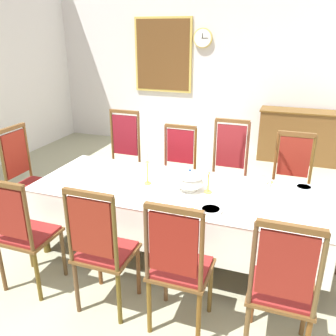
{
  "coord_description": "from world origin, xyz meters",
  "views": [
    {
      "loc": [
        0.97,
        -3.23,
        2.15
      ],
      "look_at": [
        -0.09,
        -0.28,
        0.94
      ],
      "focal_mm": 37.79,
      "sensor_mm": 36.0,
      "label": 1
    }
  ],
  "objects_px": {
    "bowl_near_right": "(259,180)",
    "chair_north_d": "(291,181)",
    "chair_south_a": "(23,231)",
    "chair_south_b": "(102,248)",
    "spoon_primary": "(191,210)",
    "sideboard": "(301,136)",
    "bowl_near_left": "(176,207)",
    "mounted_clock": "(203,38)",
    "soup_tureen": "(190,180)",
    "candlestick_east": "(208,181)",
    "chair_south_c": "(179,265)",
    "chair_north_a": "(122,158)",
    "dining_table": "(177,195)",
    "chair_head_west": "(27,177)",
    "chair_north_b": "(177,168)",
    "bowl_far_right": "(211,210)",
    "framed_painting": "(163,55)",
    "bowl_far_left": "(304,188)",
    "candlestick_west": "(147,171)",
    "chair_south_d": "(282,287)",
    "spoon_secondary": "(271,183)",
    "chair_north_c": "(228,171)"
  },
  "relations": [
    {
      "from": "candlestick_east",
      "to": "chair_south_b",
      "type": "bearing_deg",
      "value": -123.43
    },
    {
      "from": "candlestick_east",
      "to": "bowl_near_left",
      "type": "bearing_deg",
      "value": -113.43
    },
    {
      "from": "spoon_secondary",
      "to": "chair_south_b",
      "type": "bearing_deg",
      "value": -127.93
    },
    {
      "from": "soup_tureen",
      "to": "spoon_primary",
      "type": "xyz_separation_m",
      "value": [
        0.13,
        -0.39,
        -0.1
      ]
    },
    {
      "from": "chair_south_b",
      "to": "mounted_clock",
      "type": "bearing_deg",
      "value": 95.25
    },
    {
      "from": "chair_north_b",
      "to": "chair_north_c",
      "type": "distance_m",
      "value": 0.63
    },
    {
      "from": "candlestick_east",
      "to": "bowl_far_right",
      "type": "height_order",
      "value": "candlestick_east"
    },
    {
      "from": "chair_north_b",
      "to": "sideboard",
      "type": "relative_size",
      "value": 0.75
    },
    {
      "from": "spoon_primary",
      "to": "sideboard",
      "type": "bearing_deg",
      "value": 87.83
    },
    {
      "from": "chair_south_d",
      "to": "mounted_clock",
      "type": "distance_m",
      "value": 5.1
    },
    {
      "from": "framed_painting",
      "to": "chair_north_c",
      "type": "bearing_deg",
      "value": -56.06
    },
    {
      "from": "chair_north_b",
      "to": "chair_head_west",
      "type": "distance_m",
      "value": 1.75
    },
    {
      "from": "dining_table",
      "to": "chair_north_c",
      "type": "xyz_separation_m",
      "value": [
        0.32,
        0.93,
        -0.05
      ]
    },
    {
      "from": "chair_north_d",
      "to": "spoon_secondary",
      "type": "xyz_separation_m",
      "value": [
        -0.19,
        -0.49,
        0.16
      ]
    },
    {
      "from": "chair_south_c",
      "to": "soup_tureen",
      "type": "xyz_separation_m",
      "value": [
        -0.2,
        0.93,
        0.26
      ]
    },
    {
      "from": "chair_south_c",
      "to": "bowl_near_right",
      "type": "xyz_separation_m",
      "value": [
        0.41,
        1.34,
        0.18
      ]
    },
    {
      "from": "soup_tureen",
      "to": "bowl_near_left",
      "type": "relative_size",
      "value": 1.46
    },
    {
      "from": "chair_head_west",
      "to": "bowl_far_right",
      "type": "distance_m",
      "value": 2.25
    },
    {
      "from": "bowl_far_left",
      "to": "framed_painting",
      "type": "bearing_deg",
      "value": 128.97
    },
    {
      "from": "chair_south_a",
      "to": "candlestick_west",
      "type": "relative_size",
      "value": 3.16
    },
    {
      "from": "chair_north_a",
      "to": "soup_tureen",
      "type": "distance_m",
      "value": 1.53
    },
    {
      "from": "chair_north_a",
      "to": "chair_north_b",
      "type": "bearing_deg",
      "value": 179.4
    },
    {
      "from": "soup_tureen",
      "to": "spoon_primary",
      "type": "relative_size",
      "value": 1.52
    },
    {
      "from": "chair_south_c",
      "to": "chair_north_c",
      "type": "relative_size",
      "value": 0.92
    },
    {
      "from": "chair_north_d",
      "to": "bowl_near_left",
      "type": "height_order",
      "value": "chair_north_d"
    },
    {
      "from": "bowl_far_right",
      "to": "sideboard",
      "type": "relative_size",
      "value": 0.13
    },
    {
      "from": "chair_head_west",
      "to": "spoon_primary",
      "type": "height_order",
      "value": "chair_head_west"
    },
    {
      "from": "bowl_near_right",
      "to": "chair_north_d",
      "type": "bearing_deg",
      "value": 59.23
    },
    {
      "from": "chair_north_a",
      "to": "candlestick_east",
      "type": "height_order",
      "value": "chair_north_a"
    },
    {
      "from": "chair_head_west",
      "to": "chair_north_b",
      "type": "bearing_deg",
      "value": 121.94
    },
    {
      "from": "chair_south_c",
      "to": "mounted_clock",
      "type": "bearing_deg",
      "value": 102.95
    },
    {
      "from": "chair_head_west",
      "to": "bowl_near_right",
      "type": "bearing_deg",
      "value": 99.19
    },
    {
      "from": "chair_south_a",
      "to": "chair_south_b",
      "type": "bearing_deg",
      "value": -0.18
    },
    {
      "from": "chair_north_d",
      "to": "soup_tureen",
      "type": "xyz_separation_m",
      "value": [
        -0.91,
        -0.93,
        0.26
      ]
    },
    {
      "from": "candlestick_east",
      "to": "chair_south_c",
      "type": "bearing_deg",
      "value": -88.95
    },
    {
      "from": "soup_tureen",
      "to": "bowl_far_right",
      "type": "bearing_deg",
      "value": -51.17
    },
    {
      "from": "chair_north_a",
      "to": "dining_table",
      "type": "bearing_deg",
      "value": 138.71
    },
    {
      "from": "bowl_far_left",
      "to": "sideboard",
      "type": "relative_size",
      "value": 0.11
    },
    {
      "from": "chair_south_a",
      "to": "soup_tureen",
      "type": "height_order",
      "value": "chair_south_a"
    },
    {
      "from": "dining_table",
      "to": "chair_south_c",
      "type": "bearing_deg",
      "value": -70.79
    },
    {
      "from": "bowl_far_right",
      "to": "mounted_clock",
      "type": "distance_m",
      "value": 4.35
    },
    {
      "from": "chair_south_a",
      "to": "spoon_secondary",
      "type": "xyz_separation_m",
      "value": [
        1.91,
        1.36,
        0.17
      ]
    },
    {
      "from": "chair_south_b",
      "to": "chair_north_d",
      "type": "height_order",
      "value": "chair_north_d"
    },
    {
      "from": "chair_north_a",
      "to": "spoon_primary",
      "type": "distance_m",
      "value": 1.87
    },
    {
      "from": "soup_tureen",
      "to": "bowl_far_left",
      "type": "distance_m",
      "value": 1.09
    },
    {
      "from": "soup_tureen",
      "to": "candlestick_west",
      "type": "height_order",
      "value": "candlestick_west"
    },
    {
      "from": "dining_table",
      "to": "chair_south_c",
      "type": "xyz_separation_m",
      "value": [
        0.32,
        -0.93,
        -0.09
      ]
    },
    {
      "from": "chair_north_b",
      "to": "chair_south_a",
      "type": "bearing_deg",
      "value": 67.76
    },
    {
      "from": "bowl_near_left",
      "to": "mounted_clock",
      "type": "xyz_separation_m",
      "value": [
        -0.85,
        4.05,
        1.28
      ]
    },
    {
      "from": "chair_north_b",
      "to": "framed_painting",
      "type": "height_order",
      "value": "framed_painting"
    }
  ]
}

